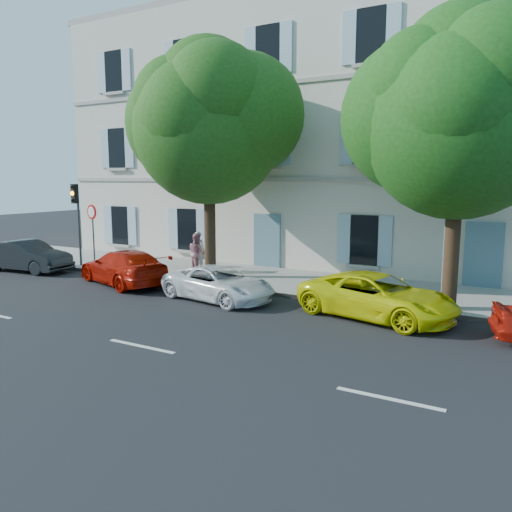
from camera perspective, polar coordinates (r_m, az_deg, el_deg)
The scene contains 15 objects.
ground at distance 15.65m, azimuth -3.05°, elevation -6.10°, with size 90.00×90.00×0.00m, color black.
sidewalk at distance 19.44m, azimuth 3.96°, elevation -2.93°, with size 36.00×4.50×0.15m, color #A09E96.
kerb at distance 17.55m, azimuth 0.93°, elevation -4.18°, with size 36.00×0.16×0.16m, color #9E998E.
building at distance 24.45m, azimuth 10.04°, elevation 13.31°, with size 28.00×7.00×12.00m, color beige.
car_dark_sedan at distance 24.05m, azimuth -24.67°, elevation -0.01°, with size 1.43×4.11×1.35m, color black.
car_red_coupe at distance 19.85m, azimuth -14.92°, elevation -1.24°, with size 1.86×4.58×1.33m, color #B31405.
car_white_coupe at distance 16.74m, azimuth -4.31°, elevation -3.15°, with size 1.86×4.04×1.12m, color white.
car_yellow_supercar at distance 14.97m, azimuth 13.68°, elevation -4.49°, with size 2.14×4.64×1.29m, color #DDDD09.
tree_left at distance 19.84m, azimuth -5.45°, elevation 14.16°, with size 5.75×5.75×8.92m.
tree_right at distance 15.80m, azimuth 22.21°, elevation 13.74°, with size 5.47×5.47×8.43m.
traffic_light at distance 23.68m, azimuth -19.86°, elevation 5.30°, with size 0.31×0.41×3.65m.
road_sign at distance 22.90m, azimuth -18.19°, elevation 3.66°, with size 0.64×0.16×2.77m.
street_lamp at distance 15.71m, azimuth 21.30°, elevation 9.95°, with size 0.24×1.63×7.67m.
pedestrian_a at distance 21.25m, azimuth -6.60°, elevation 0.55°, with size 0.62×0.40×1.69m, color silver.
pedestrian_b at distance 20.97m, azimuth -6.77°, elevation 0.37°, with size 0.80×0.62×1.64m, color #B5737D.
Camera 1 is at (8.09, -12.78, 4.02)m, focal length 35.00 mm.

